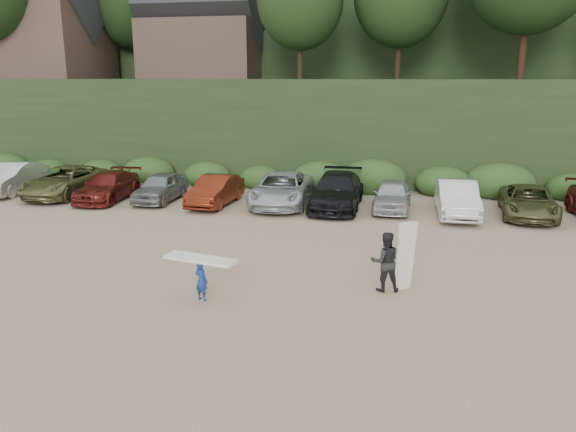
# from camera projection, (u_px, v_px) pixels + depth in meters

# --- Properties ---
(ground) EXTENTS (120.00, 120.00, 0.00)m
(ground) POSITION_uv_depth(u_px,v_px,m) (320.00, 283.00, 17.14)
(ground) COLOR tan
(ground) RESTS_ON ground
(hillside_backdrop) EXTENTS (90.00, 41.50, 28.00)m
(hillside_backdrop) POSITION_uv_depth(u_px,v_px,m) (378.00, 17.00, 48.68)
(hillside_backdrop) COLOR black
(hillside_backdrop) RESTS_ON ground
(parked_cars) EXTENTS (36.80, 5.94, 1.65)m
(parked_cars) POSITION_uv_depth(u_px,v_px,m) (276.00, 190.00, 27.27)
(parked_cars) COLOR silver
(parked_cars) RESTS_ON ground
(child_surfer) EXTENTS (2.18, 1.04, 1.26)m
(child_surfer) POSITION_uv_depth(u_px,v_px,m) (201.00, 271.00, 15.61)
(child_surfer) COLOR navy
(child_surfer) RESTS_ON ground
(adult_surfer) EXTENTS (1.37, 0.85, 2.10)m
(adult_surfer) POSITION_uv_depth(u_px,v_px,m) (387.00, 261.00, 16.32)
(adult_surfer) COLOR black
(adult_surfer) RESTS_ON ground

